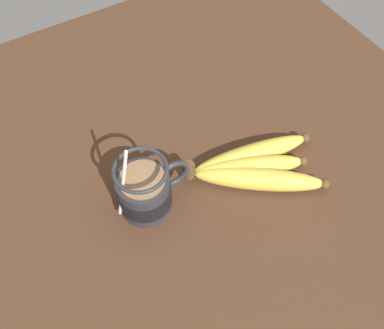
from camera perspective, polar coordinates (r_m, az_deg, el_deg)
The scene contains 3 objects.
table at distance 71.91cm, azimuth 0.16°, elevation -3.44°, with size 102.50×102.50×2.80cm.
coffee_mug at distance 65.72cm, azimuth -6.28°, elevation -3.56°, with size 12.64×8.35×15.60cm.
banana_bunch at distance 71.21cm, azimuth 8.17°, elevation -0.36°, with size 22.96×15.98×4.32cm.
Camera 1 is at (-18.98, -31.80, 63.03)cm, focal length 40.00 mm.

